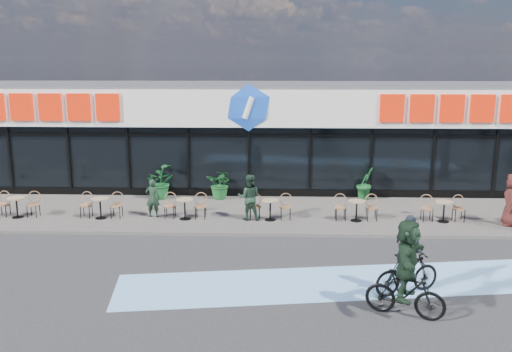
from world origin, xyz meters
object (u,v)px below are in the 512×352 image
at_px(potted_plant_left, 158,182).
at_px(cyclist_a, 408,264).
at_px(patron_left, 153,198).
at_px(potted_plant_mid, 221,184).
at_px(patron_right, 249,197).
at_px(potted_plant_right, 365,183).
at_px(pedestrian_a, 512,200).

height_order(potted_plant_left, cyclist_a, cyclist_a).
distance_m(potted_plant_left, patron_left, 2.72).
relative_size(potted_plant_mid, patron_right, 0.75).
height_order(potted_plant_left, potted_plant_mid, potted_plant_left).
xyz_separation_m(potted_plant_mid, patron_right, (1.29, -2.94, 0.21)).
bearing_deg(potted_plant_mid, potted_plant_left, -179.21).
distance_m(potted_plant_right, pedestrian_a, 5.56).
distance_m(potted_plant_mid, pedestrian_a, 10.80).
xyz_separation_m(potted_plant_left, patron_left, (0.36, -2.69, 0.02)).
xyz_separation_m(potted_plant_left, patron_right, (3.85, -2.91, 0.14)).
distance_m(potted_plant_left, potted_plant_mid, 2.56).
xyz_separation_m(patron_left, cyclist_a, (7.66, -6.09, -0.00)).
relative_size(patron_right, cyclist_a, 0.81).
bearing_deg(patron_left, cyclist_a, 140.36).
bearing_deg(cyclist_a, pedestrian_a, 48.92).
height_order(patron_right, pedestrian_a, pedestrian_a).
relative_size(potted_plant_left, pedestrian_a, 0.75).
distance_m(patron_left, cyclist_a, 9.79).
xyz_separation_m(potted_plant_right, patron_right, (-4.57, -3.00, 0.15)).
height_order(potted_plant_left, patron_left, patron_left).
height_order(potted_plant_mid, patron_right, patron_right).
distance_m(potted_plant_right, patron_right, 5.47).
relative_size(patron_left, pedestrian_a, 0.77).
bearing_deg(pedestrian_a, potted_plant_mid, -83.37).
relative_size(patron_left, cyclist_a, 0.69).
bearing_deg(potted_plant_right, patron_left, -160.89).
xyz_separation_m(potted_plant_right, cyclist_a, (-0.39, -8.88, 0.02)).
bearing_deg(potted_plant_mid, patron_left, -128.79).
height_order(patron_left, pedestrian_a, pedestrian_a).
xyz_separation_m(potted_plant_left, potted_plant_mid, (2.56, 0.04, -0.07)).
height_order(potted_plant_right, patron_right, patron_right).
height_order(patron_left, cyclist_a, cyclist_a).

